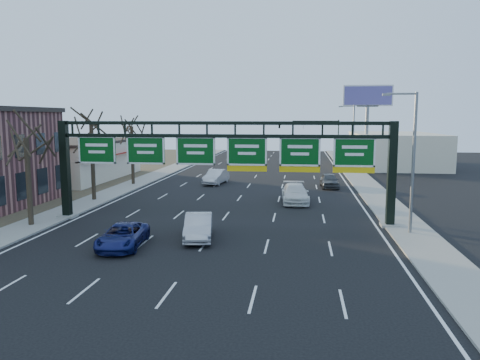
# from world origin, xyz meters

# --- Properties ---
(ground) EXTENTS (160.00, 160.00, 0.00)m
(ground) POSITION_xyz_m (0.00, 0.00, 0.00)
(ground) COLOR black
(ground) RESTS_ON ground
(sidewalk_left) EXTENTS (3.00, 120.00, 0.12)m
(sidewalk_left) POSITION_xyz_m (-12.80, 20.00, 0.06)
(sidewalk_left) COLOR gray
(sidewalk_left) RESTS_ON ground
(sidewalk_right) EXTENTS (3.00, 120.00, 0.12)m
(sidewalk_right) POSITION_xyz_m (12.80, 20.00, 0.06)
(sidewalk_right) COLOR gray
(sidewalk_right) RESTS_ON ground
(dirt_strip_left) EXTENTS (21.00, 120.00, 0.06)m
(dirt_strip_left) POSITION_xyz_m (-25.00, 20.00, 0.03)
(dirt_strip_left) COLOR #473D2B
(dirt_strip_left) RESTS_ON ground
(lane_markings) EXTENTS (21.60, 120.00, 0.01)m
(lane_markings) POSITION_xyz_m (0.00, 20.00, 0.01)
(lane_markings) COLOR white
(lane_markings) RESTS_ON ground
(sign_gantry) EXTENTS (24.60, 1.20, 7.20)m
(sign_gantry) POSITION_xyz_m (0.16, 8.00, 4.63)
(sign_gantry) COLOR black
(sign_gantry) RESTS_ON ground
(cream_strip) EXTENTS (10.90, 18.40, 4.70)m
(cream_strip) POSITION_xyz_m (-21.48, 29.00, 2.36)
(cream_strip) COLOR beige
(cream_strip) RESTS_ON ground
(building_right_distant) EXTENTS (12.00, 20.00, 5.00)m
(building_right_distant) POSITION_xyz_m (20.00, 50.00, 2.50)
(building_right_distant) COLOR beige
(building_right_distant) RESTS_ON ground
(tree_gantry) EXTENTS (3.60, 3.60, 8.48)m
(tree_gantry) POSITION_xyz_m (-12.80, 5.00, 7.11)
(tree_gantry) COLOR black
(tree_gantry) RESTS_ON sidewalk_left
(tree_mid) EXTENTS (3.60, 3.60, 9.24)m
(tree_mid) POSITION_xyz_m (-12.80, 15.00, 7.85)
(tree_mid) COLOR black
(tree_mid) RESTS_ON sidewalk_left
(tree_far) EXTENTS (3.60, 3.60, 8.86)m
(tree_far) POSITION_xyz_m (-12.80, 25.00, 7.48)
(tree_far) COLOR black
(tree_far) RESTS_ON sidewalk_left
(streetlight_near) EXTENTS (2.15, 0.22, 9.00)m
(streetlight_near) POSITION_xyz_m (12.47, 6.00, 5.08)
(streetlight_near) COLOR slate
(streetlight_near) RESTS_ON sidewalk_right
(streetlight_far) EXTENTS (2.15, 0.22, 9.00)m
(streetlight_far) POSITION_xyz_m (12.47, 40.00, 5.08)
(streetlight_far) COLOR slate
(streetlight_far) RESTS_ON sidewalk_right
(billboard_right) EXTENTS (7.00, 0.50, 12.00)m
(billboard_right) POSITION_xyz_m (15.00, 44.98, 9.06)
(billboard_right) COLOR slate
(billboard_right) RESTS_ON ground
(traffic_signal_mast) EXTENTS (10.16, 0.54, 7.00)m
(traffic_signal_mast) POSITION_xyz_m (5.69, 55.00, 5.50)
(traffic_signal_mast) COLOR black
(traffic_signal_mast) RESTS_ON ground
(car_blue_suv) EXTENTS (2.66, 5.02, 1.34)m
(car_blue_suv) POSITION_xyz_m (-4.55, 0.75, 0.67)
(car_blue_suv) COLOR navy
(car_blue_suv) RESTS_ON ground
(car_silver_sedan) EXTENTS (2.39, 4.87, 1.54)m
(car_silver_sedan) POSITION_xyz_m (-0.62, 3.14, 0.77)
(car_silver_sedan) COLOR #A9A8AD
(car_silver_sedan) RESTS_ON ground
(car_white_wagon) EXTENTS (2.63, 5.71, 1.62)m
(car_white_wagon) POSITION_xyz_m (5.15, 16.34, 0.81)
(car_white_wagon) COLOR white
(car_white_wagon) RESTS_ON ground
(car_grey_far) EXTENTS (1.97, 4.51, 1.51)m
(car_grey_far) POSITION_xyz_m (8.67, 25.71, 0.76)
(car_grey_far) COLOR #44474A
(car_grey_far) RESTS_ON ground
(car_silver_distant) EXTENTS (2.41, 5.04, 1.60)m
(car_silver_distant) POSITION_xyz_m (-3.80, 26.93, 0.80)
(car_silver_distant) COLOR silver
(car_silver_distant) RESTS_ON ground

